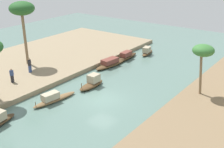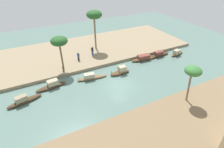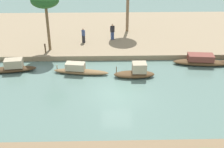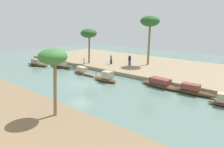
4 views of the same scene
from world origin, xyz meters
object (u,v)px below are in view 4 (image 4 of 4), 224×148
(palm_tree_left_far, at_px, (89,34))
(sampan_downstream_large, at_px, (60,65))
(sampan_midstream, at_px, (83,72))
(palm_tree_right_short, at_px, (53,58))
(person_on_near_bank, at_px, (130,61))
(sampan_with_tall_canopy, at_px, (191,90))
(sampan_foreground, at_px, (161,84))
(mooring_post, at_px, (84,61))
(person_by_mooring, at_px, (111,60))
(palm_tree_left_near, at_px, (150,22))
(sampan_with_red_awning, at_px, (37,64))
(sampan_open_hull, at_px, (106,78))

(palm_tree_left_far, bearing_deg, sampan_downstream_large, 54.05)
(sampan_midstream, relative_size, palm_tree_left_far, 0.87)
(sampan_midstream, xyz_separation_m, palm_tree_right_short, (-9.19, 11.08, 4.48))
(person_on_near_bank, bearing_deg, sampan_with_tall_canopy, 122.59)
(palm_tree_right_short, bearing_deg, sampan_foreground, -100.30)
(sampan_with_tall_canopy, height_order, mooring_post, mooring_post)
(sampan_downstream_large, bearing_deg, sampan_with_tall_canopy, 175.46)
(person_by_mooring, bearing_deg, palm_tree_left_far, -97.88)
(sampan_foreground, distance_m, person_on_near_bank, 10.08)
(person_on_near_bank, relative_size, palm_tree_left_near, 0.22)
(sampan_midstream, height_order, sampan_with_tall_canopy, sampan_with_tall_canopy)
(sampan_midstream, height_order, person_by_mooring, person_by_mooring)
(mooring_post, distance_m, palm_tree_left_near, 12.42)
(person_by_mooring, xyz_separation_m, palm_tree_left_far, (3.33, 1.79, 4.27))
(sampan_midstream, xyz_separation_m, palm_tree_left_near, (-5.00, -9.88, 6.93))
(sampan_with_tall_canopy, distance_m, person_by_mooring, 15.80)
(sampan_with_tall_canopy, xyz_separation_m, sampan_downstream_large, (21.20, 0.87, 0.00))
(sampan_downstream_large, xyz_separation_m, person_on_near_bank, (-9.32, -6.59, 0.84))
(sampan_downstream_large, distance_m, sampan_foreground, 17.67)
(mooring_post, relative_size, palm_tree_left_far, 0.17)
(sampan_with_red_awning, xyz_separation_m, mooring_post, (-6.63, -4.74, 0.58))
(sampan_with_red_awning, relative_size, sampan_with_tall_canopy, 0.94)
(sampan_with_red_awning, relative_size, mooring_post, 4.91)
(person_on_near_bank, bearing_deg, sampan_open_hull, 71.56)
(sampan_open_hull, height_order, palm_tree_left_far, palm_tree_left_far)
(sampan_open_hull, bearing_deg, person_by_mooring, -54.42)
(sampan_with_red_awning, relative_size, sampan_foreground, 0.87)
(sampan_with_tall_canopy, bearing_deg, palm_tree_left_near, -41.99)
(sampan_open_hull, xyz_separation_m, mooring_post, (8.63, -4.25, 0.53))
(sampan_foreground, distance_m, mooring_post, 15.23)
(sampan_with_tall_canopy, relative_size, palm_tree_right_short, 1.00)
(sampan_midstream, bearing_deg, sampan_downstream_large, 2.41)
(sampan_midstream, bearing_deg, sampan_with_red_awning, 14.52)
(sampan_downstream_large, bearing_deg, sampan_with_red_awning, 16.92)
(sampan_midstream, distance_m, mooring_post, 5.07)
(sampan_open_hull, distance_m, sampan_foreground, 6.85)
(sampan_with_red_awning, bearing_deg, mooring_post, -157.31)
(sampan_with_red_awning, distance_m, mooring_post, 8.17)
(person_on_near_bank, bearing_deg, sampan_foreground, 114.28)
(sampan_open_hull, height_order, mooring_post, mooring_post)
(sampan_downstream_large, bearing_deg, sampan_open_hull, 166.44)
(sampan_open_hull, relative_size, mooring_post, 3.71)
(sampan_with_red_awning, relative_size, sampan_downstream_large, 1.01)
(person_on_near_bank, distance_m, palm_tree_left_near, 6.87)
(sampan_with_red_awning, height_order, palm_tree_left_far, palm_tree_left_far)
(sampan_midstream, distance_m, person_by_mooring, 6.34)
(sampan_with_red_awning, xyz_separation_m, sampan_downstream_large, (-4.07, -1.80, 0.01))
(palm_tree_left_near, bearing_deg, sampan_midstream, 63.14)
(sampan_open_hull, distance_m, person_by_mooring, 8.65)
(sampan_foreground, height_order, person_on_near_bank, person_on_near_bank)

